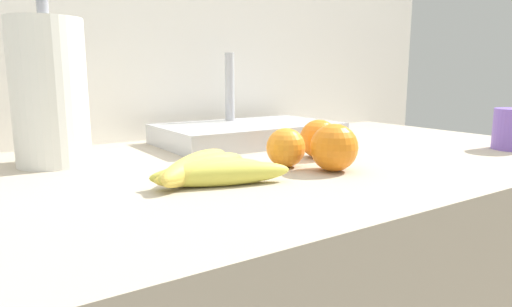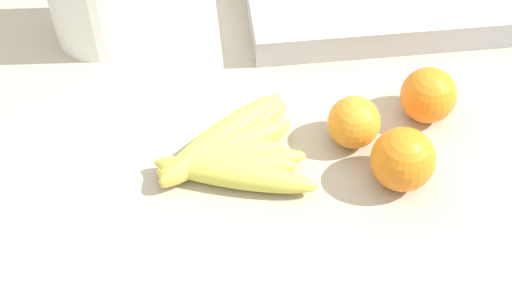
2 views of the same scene
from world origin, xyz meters
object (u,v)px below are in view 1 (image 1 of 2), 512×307
sink_basin (248,132)px  orange_far_right (286,148)px  paper_towel_roll (50,93)px  orange_back_left (334,148)px  orange_back_right (319,139)px  banana_bunch (207,170)px

sink_basin → orange_far_right: bearing=-109.7°
orange_far_right → paper_towel_roll: paper_towel_roll is taller
orange_back_left → paper_towel_roll: (-0.39, 0.33, 0.09)m
orange_back_left → orange_back_right: 0.12m
banana_bunch → paper_towel_roll: 0.35m
sink_basin → paper_towel_roll: bearing=-176.8°
paper_towel_roll → sink_basin: paper_towel_roll is taller
orange_back_right → orange_far_right: bearing=-162.5°
orange_far_right → sink_basin: size_ratio=0.17×
orange_far_right → orange_back_right: (0.11, 0.03, 0.00)m
orange_back_left → sink_basin: sink_basin is taller
sink_basin → orange_back_right: bearing=-87.9°
orange_back_left → orange_back_right: (0.06, 0.11, -0.00)m
paper_towel_roll → sink_basin: (0.44, 0.02, -0.11)m
orange_back_left → orange_far_right: (-0.05, 0.07, -0.01)m
orange_back_right → sink_basin: size_ratio=0.18×
orange_far_right → paper_towel_roll: bearing=143.2°
banana_bunch → orange_back_left: (0.22, -0.05, 0.02)m
banana_bunch → orange_back_left: 0.22m
orange_back_left → sink_basin: size_ratio=0.19×
banana_bunch → orange_back_left: orange_back_left is taller
orange_back_right → sink_basin: sink_basin is taller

